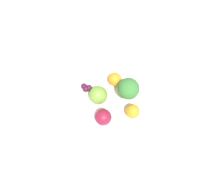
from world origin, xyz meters
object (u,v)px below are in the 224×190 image
at_px(broccoli, 128,89).
at_px(grape_cluster, 87,87).
at_px(orange_front, 115,79).
at_px(napkin, 182,117).
at_px(spoon, 93,165).
at_px(apple_green, 105,118).
at_px(bowl, 112,99).
at_px(orange_back, 133,111).
at_px(apple_red, 98,95).

xyz_separation_m(broccoli, grape_cluster, (0.02, -0.12, -0.04)).
height_order(orange_front, napkin, orange_front).
xyz_separation_m(broccoli, spoon, (0.22, -0.03, -0.08)).
height_order(apple_green, grape_cluster, apple_green).
distance_m(bowl, orange_back, 0.09).
distance_m(orange_back, napkin, 0.16).
height_order(broccoli, grape_cluster, broccoli).
xyz_separation_m(bowl, apple_green, (0.08, 0.00, 0.04)).
xyz_separation_m(bowl, grape_cluster, (-0.00, -0.08, 0.03)).
bearing_deg(napkin, spoon, -43.41).
xyz_separation_m(orange_back, napkin, (-0.05, 0.15, -0.05)).
xyz_separation_m(bowl, napkin, (-0.02, 0.22, -0.02)).
bearing_deg(broccoli, orange_front, -120.02).
height_order(apple_red, grape_cluster, apple_red).
height_order(apple_red, orange_front, apple_red).
bearing_deg(apple_green, orange_front, -174.73).
bearing_deg(apple_green, napkin, 113.52).
bearing_deg(orange_front, bowl, 8.23).
bearing_deg(bowl, apple_red, -60.90).
relative_size(bowl, orange_front, 5.20).
bearing_deg(grape_cluster, apple_green, 47.92).
bearing_deg(napkin, bowl, -85.40).
distance_m(apple_red, napkin, 0.27).
xyz_separation_m(broccoli, apple_green, (0.09, -0.04, -0.02)).
xyz_separation_m(bowl, broccoli, (-0.02, 0.04, 0.06)).
relative_size(broccoli, apple_green, 1.68).
distance_m(orange_back, grape_cluster, 0.16).
xyz_separation_m(orange_front, orange_back, (0.08, 0.08, -0.00)).
xyz_separation_m(apple_green, orange_front, (-0.12, -0.01, -0.00)).
bearing_deg(orange_back, napkin, 108.72).
bearing_deg(bowl, orange_front, -171.77).
relative_size(bowl, napkin, 1.64).
distance_m(broccoli, apple_red, 0.09).
distance_m(bowl, broccoli, 0.08).
height_order(napkin, spoon, same).
relative_size(bowl, grape_cluster, 6.04).
relative_size(apple_red, grape_cluster, 1.53).
distance_m(broccoli, napkin, 0.19).
distance_m(orange_front, orange_back, 0.11).
bearing_deg(bowl, orange_back, 66.16).
bearing_deg(orange_back, broccoli, -149.44).
xyz_separation_m(apple_red, orange_back, (0.01, 0.11, -0.01)).
height_order(bowl, orange_front, orange_front).
distance_m(orange_front, spoon, 0.26).
xyz_separation_m(apple_red, orange_front, (-0.07, 0.03, -0.01)).
distance_m(orange_front, napkin, 0.24).
distance_m(orange_front, grape_cluster, 0.09).
bearing_deg(apple_red, napkin, 98.32).
relative_size(apple_red, orange_back, 1.33).
relative_size(apple_green, orange_front, 1.14).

